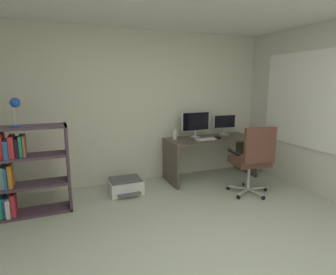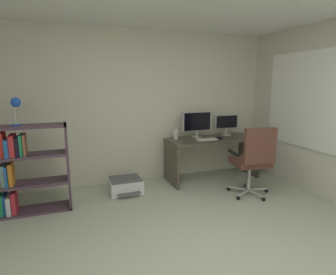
{
  "view_description": "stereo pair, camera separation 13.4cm",
  "coord_description": "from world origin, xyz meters",
  "px_view_note": "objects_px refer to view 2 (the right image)",
  "views": [
    {
      "loc": [
        -1.26,
        -1.81,
        1.67
      ],
      "look_at": [
        0.31,
        1.99,
        0.85
      ],
      "focal_mm": 29.89,
      "sensor_mm": 36.0,
      "label": 1
    },
    {
      "loc": [
        -1.13,
        -1.86,
        1.67
      ],
      "look_at": [
        0.31,
        1.99,
        0.85
      ],
      "focal_mm": 29.89,
      "sensor_mm": 36.0,
      "label": 2
    }
  ],
  "objects_px": {
    "desktop_speaker": "(176,134)",
    "printer": "(126,185)",
    "monitor_main": "(197,122)",
    "keyboard": "(207,139)",
    "office_chair": "(254,158)",
    "bookshelf": "(21,169)",
    "desk": "(212,148)",
    "computer_mouse": "(219,138)",
    "monitor_secondary": "(226,123)",
    "desk_lamp": "(16,105)"
  },
  "relations": [
    {
      "from": "desk",
      "to": "desktop_speaker",
      "type": "distance_m",
      "value": 0.71
    },
    {
      "from": "monitor_secondary",
      "to": "keyboard",
      "type": "distance_m",
      "value": 0.64
    },
    {
      "from": "printer",
      "to": "desktop_speaker",
      "type": "bearing_deg",
      "value": 13.63
    },
    {
      "from": "desktop_speaker",
      "to": "printer",
      "type": "relative_size",
      "value": 0.35
    },
    {
      "from": "monitor_main",
      "to": "office_chair",
      "type": "xyz_separation_m",
      "value": [
        0.38,
        -1.09,
        -0.39
      ]
    },
    {
      "from": "keyboard",
      "to": "desktop_speaker",
      "type": "height_order",
      "value": "desktop_speaker"
    },
    {
      "from": "desktop_speaker",
      "to": "computer_mouse",
      "type": "bearing_deg",
      "value": -17.17
    },
    {
      "from": "keyboard",
      "to": "desktop_speaker",
      "type": "relative_size",
      "value": 2.0
    },
    {
      "from": "desk",
      "to": "desktop_speaker",
      "type": "bearing_deg",
      "value": 169.37
    },
    {
      "from": "desk",
      "to": "keyboard",
      "type": "distance_m",
      "value": 0.28
    },
    {
      "from": "keyboard",
      "to": "bookshelf",
      "type": "relative_size",
      "value": 0.3
    },
    {
      "from": "keyboard",
      "to": "printer",
      "type": "xyz_separation_m",
      "value": [
        -1.39,
        -0.0,
        -0.62
      ]
    },
    {
      "from": "computer_mouse",
      "to": "keyboard",
      "type": "bearing_deg",
      "value": 169.25
    },
    {
      "from": "monitor_secondary",
      "to": "keyboard",
      "type": "bearing_deg",
      "value": -153.31
    },
    {
      "from": "desk",
      "to": "printer",
      "type": "bearing_deg",
      "value": -176.24
    },
    {
      "from": "monitor_main",
      "to": "desk_lamp",
      "type": "relative_size",
      "value": 1.57
    },
    {
      "from": "desk",
      "to": "monitor_main",
      "type": "relative_size",
      "value": 2.9
    },
    {
      "from": "desk",
      "to": "bookshelf",
      "type": "distance_m",
      "value": 2.95
    },
    {
      "from": "keyboard",
      "to": "desk_lamp",
      "type": "bearing_deg",
      "value": -174.67
    },
    {
      "from": "office_chair",
      "to": "desk_lamp",
      "type": "distance_m",
      "value": 3.23
    },
    {
      "from": "office_chair",
      "to": "printer",
      "type": "distance_m",
      "value": 1.96
    },
    {
      "from": "monitor_main",
      "to": "bookshelf",
      "type": "distance_m",
      "value": 2.78
    },
    {
      "from": "monitor_main",
      "to": "bookshelf",
      "type": "xyz_separation_m",
      "value": [
        -2.71,
        -0.49,
        -0.4
      ]
    },
    {
      "from": "keyboard",
      "to": "printer",
      "type": "distance_m",
      "value": 1.52
    },
    {
      "from": "keyboard",
      "to": "monitor_secondary",
      "type": "bearing_deg",
      "value": 27.37
    },
    {
      "from": "monitor_main",
      "to": "keyboard",
      "type": "height_order",
      "value": "monitor_main"
    },
    {
      "from": "desktop_speaker",
      "to": "office_chair",
      "type": "distance_m",
      "value": 1.33
    },
    {
      "from": "printer",
      "to": "monitor_secondary",
      "type": "bearing_deg",
      "value": 7.99
    },
    {
      "from": "monitor_secondary",
      "to": "desktop_speaker",
      "type": "bearing_deg",
      "value": -177.3
    },
    {
      "from": "desk_lamp",
      "to": "desktop_speaker",
      "type": "bearing_deg",
      "value": 11.1
    },
    {
      "from": "computer_mouse",
      "to": "bookshelf",
      "type": "distance_m",
      "value": 3.02
    },
    {
      "from": "desktop_speaker",
      "to": "desk_lamp",
      "type": "bearing_deg",
      "value": -168.9
    },
    {
      "from": "monitor_secondary",
      "to": "printer",
      "type": "xyz_separation_m",
      "value": [
        -1.93,
        -0.27,
        -0.84
      ]
    },
    {
      "from": "desktop_speaker",
      "to": "office_chair",
      "type": "relative_size",
      "value": 0.16
    },
    {
      "from": "monitor_main",
      "to": "desktop_speaker",
      "type": "height_order",
      "value": "monitor_main"
    },
    {
      "from": "computer_mouse",
      "to": "printer",
      "type": "distance_m",
      "value": 1.75
    },
    {
      "from": "monitor_secondary",
      "to": "desk_lamp",
      "type": "distance_m",
      "value": 3.35
    },
    {
      "from": "monitor_secondary",
      "to": "keyboard",
      "type": "relative_size",
      "value": 1.3
    },
    {
      "from": "desk",
      "to": "printer",
      "type": "distance_m",
      "value": 1.62
    },
    {
      "from": "computer_mouse",
      "to": "printer",
      "type": "bearing_deg",
      "value": 168.48
    },
    {
      "from": "monitor_main",
      "to": "keyboard",
      "type": "xyz_separation_m",
      "value": [
        0.05,
        -0.27,
        -0.25
      ]
    },
    {
      "from": "monitor_secondary",
      "to": "desktop_speaker",
      "type": "relative_size",
      "value": 2.6
    },
    {
      "from": "desk_lamp",
      "to": "printer",
      "type": "distance_m",
      "value": 1.88
    },
    {
      "from": "desk",
      "to": "computer_mouse",
      "type": "height_order",
      "value": "computer_mouse"
    },
    {
      "from": "bookshelf",
      "to": "monitor_secondary",
      "type": "bearing_deg",
      "value": 8.5
    },
    {
      "from": "monitor_secondary",
      "to": "office_chair",
      "type": "height_order",
      "value": "monitor_secondary"
    },
    {
      "from": "computer_mouse",
      "to": "desktop_speaker",
      "type": "bearing_deg",
      "value": 151.18
    },
    {
      "from": "bookshelf",
      "to": "desk_lamp",
      "type": "relative_size",
      "value": 3.31
    },
    {
      "from": "desktop_speaker",
      "to": "bookshelf",
      "type": "xyz_separation_m",
      "value": [
        -2.29,
        -0.45,
        -0.22
      ]
    },
    {
      "from": "monitor_main",
      "to": "office_chair",
      "type": "height_order",
      "value": "monitor_main"
    }
  ]
}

